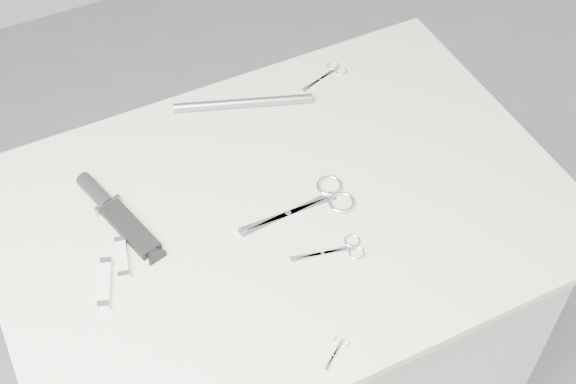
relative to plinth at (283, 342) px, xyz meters
name	(u,v)px	position (x,y,z in m)	size (l,w,h in m)	color
plinth	(283,342)	(0.00, 0.00, 0.00)	(0.90, 0.60, 0.90)	#B3B3B1
display_board	(282,211)	(0.00, 0.00, 0.46)	(1.00, 0.70, 0.02)	beige
large_shears	(319,201)	(0.06, -0.02, 0.47)	(0.21, 0.09, 0.01)	white
embroidery_scissors_a	(341,250)	(0.05, -0.13, 0.47)	(0.13, 0.06, 0.00)	white
embroidery_scissors_b	(329,73)	(0.24, 0.27, 0.47)	(0.11, 0.06, 0.00)	white
tiny_scissors	(337,349)	(-0.05, -0.29, 0.47)	(0.06, 0.05, 0.00)	white
sheathed_knife	(114,211)	(-0.27, 0.12, 0.48)	(0.09, 0.22, 0.03)	black
pocket_knife_a	(122,258)	(-0.29, 0.02, 0.47)	(0.04, 0.08, 0.01)	silver
pocket_knife_b	(105,283)	(-0.33, -0.02, 0.48)	(0.05, 0.10, 0.01)	silver
metal_rail	(243,103)	(0.04, 0.26, 0.48)	(0.02, 0.02, 0.27)	gray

